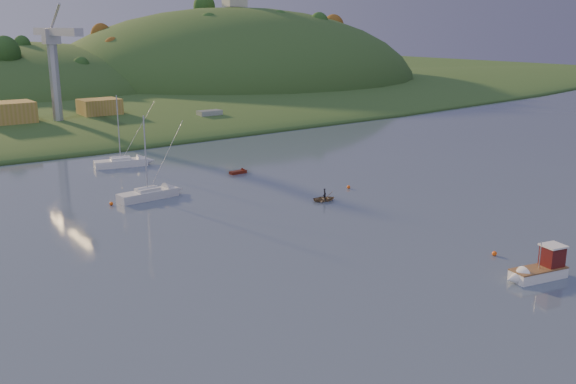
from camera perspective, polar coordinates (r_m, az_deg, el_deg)
ground at (r=53.03m, az=20.98°, el=-12.45°), size 500.00×500.00×0.00m
shore_slope at (r=195.12m, az=-24.14°, el=6.51°), size 640.00×150.00×7.00m
hill_center at (r=240.95m, az=-24.22°, el=7.81°), size 140.00×120.00×36.00m
hill_right at (r=259.12m, az=-4.62°, el=9.43°), size 150.00×130.00×60.00m
wharf at (r=154.98m, az=-18.83°, el=5.66°), size 42.00×16.00×2.40m
shed_west at (r=152.12m, az=-23.73°, el=6.43°), size 11.00×8.00×4.80m
shed_east at (r=158.98m, az=-16.39°, el=7.22°), size 9.00×7.00×4.00m
dock_crane at (r=149.19m, az=-20.01°, el=11.43°), size 3.20×28.00×20.30m
fishing_boat at (r=65.01m, az=21.12°, el=-6.51°), size 6.87×3.37×4.20m
sailboat_near at (r=90.44m, az=-12.36°, el=-0.14°), size 8.48×3.06×11.55m
sailboat_far at (r=112.30m, az=-14.65°, el=2.59°), size 9.03×4.29×12.05m
canoe at (r=87.61m, az=3.27°, el=-0.58°), size 3.55×2.93×0.64m
paddler at (r=87.50m, az=3.28°, el=-0.32°), size 0.48×0.62×1.49m
red_tender at (r=104.27m, az=-4.18°, el=1.82°), size 3.31×1.23×1.11m
work_vessel at (r=156.45m, az=-6.97°, el=6.42°), size 13.34×4.79×3.43m
buoy_0 at (r=70.31m, az=17.88°, el=-5.22°), size 0.50×0.50×0.50m
buoy_1 at (r=94.39m, az=5.40°, el=0.44°), size 0.50×0.50×0.50m
buoy_3 at (r=88.45m, az=-15.44°, el=-1.00°), size 0.50×0.50×0.50m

